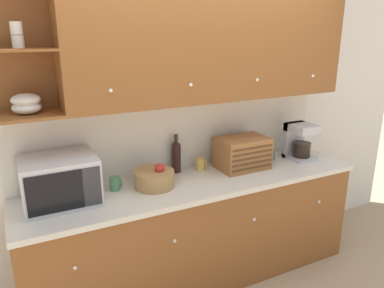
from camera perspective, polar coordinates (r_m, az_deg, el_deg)
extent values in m
plane|color=tan|center=(3.65, -1.59, -17.04)|extent=(24.00, 24.00, 0.00)
cube|color=white|center=(3.14, -2.02, 3.26)|extent=(5.14, 0.06, 2.60)
cube|color=brown|center=(3.19, 0.77, -13.36)|extent=(2.74, 0.61, 0.87)
cube|color=silver|center=(2.98, 0.93, -5.96)|extent=(2.76, 0.64, 0.04)
sphere|color=white|center=(2.57, -17.41, -17.55)|extent=(0.03, 0.03, 0.03)
sphere|color=white|center=(2.73, -2.67, -14.52)|extent=(0.03, 0.03, 0.03)
sphere|color=white|center=(3.03, 9.44, -11.25)|extent=(0.03, 0.03, 0.03)
sphere|color=white|center=(3.45, 18.78, -8.33)|extent=(0.03, 0.03, 0.03)
cube|color=silver|center=(3.13, -1.72, 1.53)|extent=(2.74, 0.01, 0.61)
cube|color=brown|center=(2.97, 3.38, 15.15)|extent=(2.32, 0.35, 0.87)
cube|color=brown|center=(2.73, -25.10, 13.45)|extent=(0.42, 0.02, 0.87)
cube|color=brown|center=(2.62, -23.74, 4.04)|extent=(0.42, 0.35, 0.02)
cube|color=brown|center=(2.57, -24.86, 12.95)|extent=(0.42, 0.35, 0.02)
sphere|color=white|center=(2.49, -12.28, 7.95)|extent=(0.03, 0.03, 0.03)
sphere|color=white|center=(2.70, -0.18, 9.01)|extent=(0.03, 0.03, 0.03)
sphere|color=white|center=(3.00, 9.90, 9.60)|extent=(0.03, 0.03, 0.03)
sphere|color=white|center=(3.38, 17.94, 9.85)|extent=(0.03, 0.03, 0.03)
ellipsoid|color=silver|center=(2.61, -23.88, 5.12)|extent=(0.18, 0.18, 0.08)
ellipsoid|color=silver|center=(2.60, -24.01, 6.18)|extent=(0.18, 0.18, 0.08)
cylinder|color=silver|center=(2.57, -24.99, 13.95)|extent=(0.07, 0.07, 0.07)
cylinder|color=silver|center=(2.57, -25.22, 15.70)|extent=(0.07, 0.07, 0.08)
cube|color=silver|center=(2.70, -19.54, -5.25)|extent=(0.49, 0.40, 0.33)
cube|color=black|center=(2.50, -20.10, -7.07)|extent=(0.34, 0.01, 0.26)
cube|color=#2D2D33|center=(2.53, -14.90, -6.28)|extent=(0.11, 0.01, 0.26)
cylinder|color=#4C845B|center=(2.84, -11.70, -5.93)|extent=(0.08, 0.08, 0.10)
torus|color=#4C845B|center=(2.85, -10.84, -5.75)|extent=(0.01, 0.07, 0.07)
cylinder|color=#A87F4C|center=(2.85, -5.77, -5.30)|extent=(0.30, 0.30, 0.13)
sphere|color=red|center=(2.81, -4.93, -3.70)|extent=(0.08, 0.08, 0.08)
cylinder|color=black|center=(3.11, -2.40, -2.32)|extent=(0.07, 0.07, 0.22)
sphere|color=black|center=(3.07, -2.43, -0.34)|extent=(0.07, 0.07, 0.07)
cylinder|color=black|center=(3.05, -2.44, 0.75)|extent=(0.03, 0.03, 0.08)
cylinder|color=gold|center=(3.17, 1.27, -3.10)|extent=(0.08, 0.08, 0.10)
torus|color=gold|center=(3.19, 1.98, -2.94)|extent=(0.01, 0.07, 0.07)
cube|color=#996033|center=(3.22, 7.67, -1.36)|extent=(0.42, 0.29, 0.27)
cube|color=#54351C|center=(3.13, 9.15, -3.63)|extent=(0.39, 0.01, 0.02)
cube|color=#54351C|center=(3.12, 9.18, -2.89)|extent=(0.39, 0.01, 0.02)
cube|color=#54351C|center=(3.10, 9.22, -2.14)|extent=(0.39, 0.01, 0.02)
cube|color=#54351C|center=(3.09, 9.26, -1.38)|extent=(0.39, 0.01, 0.02)
cube|color=#54351C|center=(3.07, 9.30, -0.62)|extent=(0.39, 0.01, 0.02)
ellipsoid|color=slate|center=(3.53, 11.29, -1.79)|extent=(0.16, 0.16, 0.04)
ellipsoid|color=slate|center=(3.52, 11.31, -1.41)|extent=(0.15, 0.15, 0.04)
ellipsoid|color=slate|center=(3.51, 11.33, -1.02)|extent=(0.14, 0.14, 0.05)
ellipsoid|color=slate|center=(3.50, 11.36, -0.64)|extent=(0.13, 0.13, 0.04)
cube|color=#B7B7BC|center=(3.59, 16.05, -1.93)|extent=(0.21, 0.26, 0.03)
cylinder|color=black|center=(3.55, 16.36, -0.80)|extent=(0.16, 0.16, 0.13)
cube|color=#B7B7BC|center=(3.61, 15.19, 0.74)|extent=(0.21, 0.06, 0.33)
cube|color=#B7B7BC|center=(3.51, 16.41, 2.32)|extent=(0.21, 0.26, 0.07)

